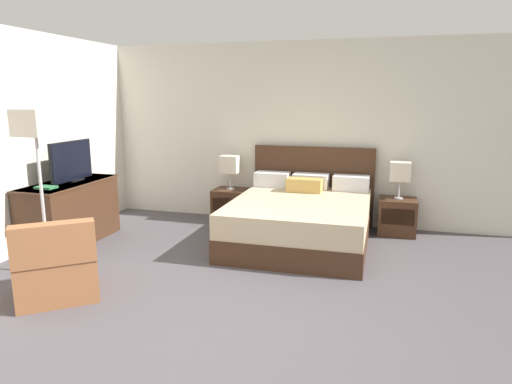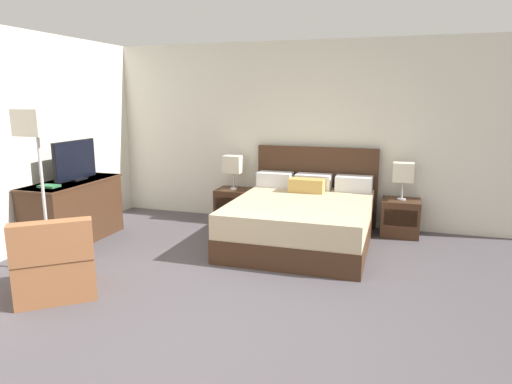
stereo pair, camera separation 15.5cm
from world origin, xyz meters
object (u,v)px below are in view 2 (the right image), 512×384
object	(u,v)px
bed	(302,219)
armchair_by_window	(56,265)
tv	(75,161)
book_red_cover	(49,186)
table_lamp_left	(234,164)
nightstand_left	(234,205)
nightstand_right	(400,218)
table_lamp_right	(403,172)
floor_lamp	(37,135)
dresser	(74,210)

from	to	relation	value
bed	armchair_by_window	xyz separation A→B (m)	(-1.87, -2.19, -0.03)
tv	book_red_cover	distance (m)	0.55
bed	table_lamp_left	xyz separation A→B (m)	(-1.18, 0.71, 0.54)
nightstand_left	book_red_cover	world-z (taller)	book_red_cover
nightstand_left	nightstand_right	size ratio (longest dim) A/B	1.00
nightstand_left	table_lamp_right	xyz separation A→B (m)	(2.35, 0.00, 0.61)
book_red_cover	floor_lamp	distance (m)	0.92
nightstand_left	tv	bearing A→B (deg)	-138.86
bed	nightstand_left	distance (m)	1.37
bed	table_lamp_right	xyz separation A→B (m)	(1.18, 0.71, 0.54)
nightstand_right	floor_lamp	bearing A→B (deg)	-145.67
table_lamp_left	book_red_cover	distance (m)	2.48
nightstand_right	table_lamp_right	bearing A→B (deg)	90.00
armchair_by_window	nightstand_right	bearing A→B (deg)	43.57
armchair_by_window	book_red_cover	bearing A→B (deg)	132.04
bed	book_red_cover	size ratio (longest dim) A/B	9.10
armchair_by_window	floor_lamp	size ratio (longest dim) A/B	0.57
bed	tv	distance (m)	2.95
dresser	armchair_by_window	size ratio (longest dim) A/B	1.39
nightstand_right	table_lamp_left	distance (m)	2.43
nightstand_right	book_red_cover	size ratio (longest dim) A/B	2.21
dresser	floor_lamp	xyz separation A→B (m)	(0.41, -0.93, 1.03)
nightstand_left	floor_lamp	world-z (taller)	floor_lamp
table_lamp_left	nightstand_left	bearing A→B (deg)	-90.00
bed	nightstand_left	xyz separation A→B (m)	(-1.18, 0.71, -0.07)
dresser	book_red_cover	world-z (taller)	book_red_cover
nightstand_left	tv	world-z (taller)	tv
nightstand_left	nightstand_right	xyz separation A→B (m)	(2.35, 0.00, 0.00)
tv	nightstand_right	bearing A→B (deg)	19.52
nightstand_left	floor_lamp	size ratio (longest dim) A/B	0.29
nightstand_left	nightstand_right	distance (m)	2.35
nightstand_right	dresser	bearing A→B (deg)	-159.28
table_lamp_right	book_red_cover	world-z (taller)	table_lamp_right
armchair_by_window	nightstand_left	bearing A→B (deg)	76.53
table_lamp_right	dresser	distance (m)	4.26
tv	table_lamp_left	bearing A→B (deg)	41.17
armchair_by_window	bed	bearing A→B (deg)	49.53
table_lamp_right	nightstand_right	bearing A→B (deg)	-90.00
nightstand_right	book_red_cover	xyz separation A→B (m)	(-3.94, -1.90, 0.55)
floor_lamp	armchair_by_window	bearing A→B (deg)	-43.23
nightstand_right	table_lamp_right	xyz separation A→B (m)	(0.00, 0.00, 0.61)
nightstand_left	table_lamp_left	distance (m)	0.61
tv	armchair_by_window	bearing A→B (deg)	-58.57
dresser	tv	xyz separation A→B (m)	(0.00, 0.09, 0.62)
table_lamp_left	floor_lamp	distance (m)	2.77
dresser	book_red_cover	distance (m)	0.56
nightstand_left	dresser	distance (m)	2.20
table_lamp_left	tv	bearing A→B (deg)	-138.83
table_lamp_left	book_red_cover	size ratio (longest dim) A/B	2.26
dresser	book_red_cover	size ratio (longest dim) A/B	6.11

